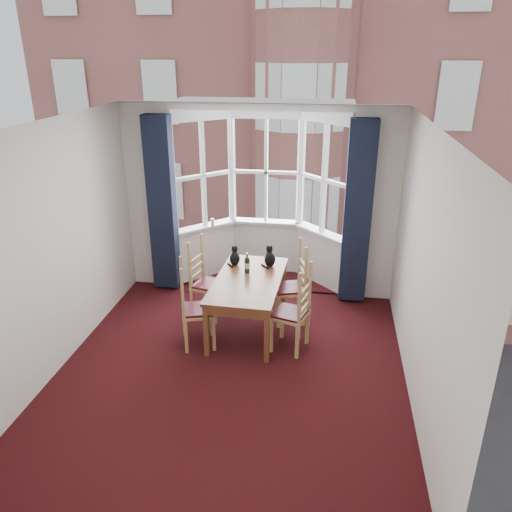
% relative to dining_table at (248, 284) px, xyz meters
% --- Properties ---
extents(floor, '(4.50, 4.50, 0.00)m').
position_rel_dining_table_xyz_m(floor, '(-0.04, -1.04, -0.65)').
color(floor, black).
rests_on(floor, ground).
extents(ceiling, '(4.50, 4.50, 0.00)m').
position_rel_dining_table_xyz_m(ceiling, '(-0.04, -1.04, 2.15)').
color(ceiling, white).
rests_on(ceiling, floor).
extents(wall_left, '(0.00, 4.50, 4.50)m').
position_rel_dining_table_xyz_m(wall_left, '(-2.04, -1.04, 0.75)').
color(wall_left, silver).
rests_on(wall_left, floor).
extents(wall_right, '(0.00, 4.50, 4.50)m').
position_rel_dining_table_xyz_m(wall_right, '(1.96, -1.04, 0.75)').
color(wall_right, silver).
rests_on(wall_right, floor).
extents(wall_near, '(4.00, 0.00, 4.00)m').
position_rel_dining_table_xyz_m(wall_near, '(-0.04, -3.29, 0.75)').
color(wall_near, silver).
rests_on(wall_near, floor).
extents(wall_back_pier_left, '(0.70, 0.12, 2.80)m').
position_rel_dining_table_xyz_m(wall_back_pier_left, '(-1.69, 1.21, 0.75)').
color(wall_back_pier_left, silver).
rests_on(wall_back_pier_left, floor).
extents(wall_back_pier_right, '(0.70, 0.12, 2.80)m').
position_rel_dining_table_xyz_m(wall_back_pier_right, '(1.61, 1.21, 0.75)').
color(wall_back_pier_right, silver).
rests_on(wall_back_pier_right, floor).
extents(bay_window, '(2.76, 0.94, 2.80)m').
position_rel_dining_table_xyz_m(bay_window, '(-0.04, 1.71, 0.75)').
color(bay_window, white).
rests_on(bay_window, floor).
extents(curtain_left, '(0.38, 0.22, 2.60)m').
position_rel_dining_table_xyz_m(curtain_left, '(-1.46, 1.03, 0.70)').
color(curtain_left, black).
rests_on(curtain_left, floor).
extents(curtain_right, '(0.38, 0.22, 2.60)m').
position_rel_dining_table_xyz_m(curtain_right, '(1.38, 1.03, 0.70)').
color(curtain_right, black).
rests_on(curtain_right, floor).
extents(dining_table, '(0.89, 1.59, 0.73)m').
position_rel_dining_table_xyz_m(dining_table, '(0.00, 0.00, 0.00)').
color(dining_table, brown).
rests_on(dining_table, floor).
extents(chair_left_near, '(0.51, 0.52, 0.92)m').
position_rel_dining_table_xyz_m(chair_left_near, '(-0.64, -0.51, -0.18)').
color(chair_left_near, tan).
rests_on(chair_left_near, floor).
extents(chair_left_far, '(0.49, 0.50, 0.92)m').
position_rel_dining_table_xyz_m(chair_left_far, '(-0.68, 0.27, -0.18)').
color(chair_left_far, tan).
rests_on(chair_left_far, floor).
extents(chair_right_near, '(0.50, 0.51, 0.92)m').
position_rel_dining_table_xyz_m(chair_right_near, '(0.67, -0.42, -0.18)').
color(chair_right_near, tan).
rests_on(chair_right_near, floor).
extents(chair_right_far, '(0.51, 0.52, 0.92)m').
position_rel_dining_table_xyz_m(chair_right_far, '(0.59, 0.32, -0.18)').
color(chair_right_far, tan).
rests_on(chair_right_far, floor).
extents(cat_left, '(0.17, 0.22, 0.27)m').
position_rel_dining_table_xyz_m(cat_left, '(-0.26, 0.44, 0.18)').
color(cat_left, black).
rests_on(cat_left, dining_table).
extents(cat_right, '(0.19, 0.24, 0.29)m').
position_rel_dining_table_xyz_m(cat_right, '(0.22, 0.47, 0.19)').
color(cat_right, black).
rests_on(cat_right, dining_table).
extents(wine_bottle, '(0.07, 0.07, 0.28)m').
position_rel_dining_table_xyz_m(wine_bottle, '(-0.05, 0.19, 0.20)').
color(wine_bottle, black).
rests_on(wine_bottle, dining_table).
extents(candle_tall, '(0.06, 0.06, 0.13)m').
position_rel_dining_table_xyz_m(candle_tall, '(-0.84, 1.56, 0.28)').
color(candle_tall, white).
rests_on(candle_tall, bay_window).
extents(street, '(80.00, 80.00, 0.00)m').
position_rel_dining_table_xyz_m(street, '(-0.04, 31.21, -6.65)').
color(street, '#333335').
rests_on(street, ground).
extents(tenement_building, '(18.40, 7.80, 15.20)m').
position_rel_dining_table_xyz_m(tenement_building, '(-0.04, 12.97, 0.95)').
color(tenement_building, '#9C5851').
rests_on(tenement_building, street).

